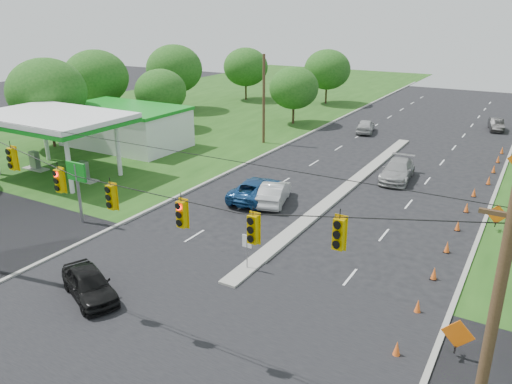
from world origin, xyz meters
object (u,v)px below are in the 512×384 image
Objects in this scene: black_sedan at (89,284)px; white_sedan at (274,193)px; gas_station at (114,125)px; blue_pickup at (257,189)px.

white_sedan is (1.70, 15.51, 0.05)m from black_sedan.
black_sedan is (18.50, -20.30, -1.84)m from gas_station.
white_sedan is at bearing 18.20° from black_sedan.
black_sedan is 15.60m from white_sedan.
blue_pickup reaches higher than black_sedan.
gas_station is 20.84m from white_sedan.
white_sedan is at bearing -13.36° from gas_station.
black_sedan is at bearing 83.92° from blue_pickup.
white_sedan is 0.84× the size of blue_pickup.
blue_pickup is (0.24, 15.51, 0.05)m from black_sedan.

